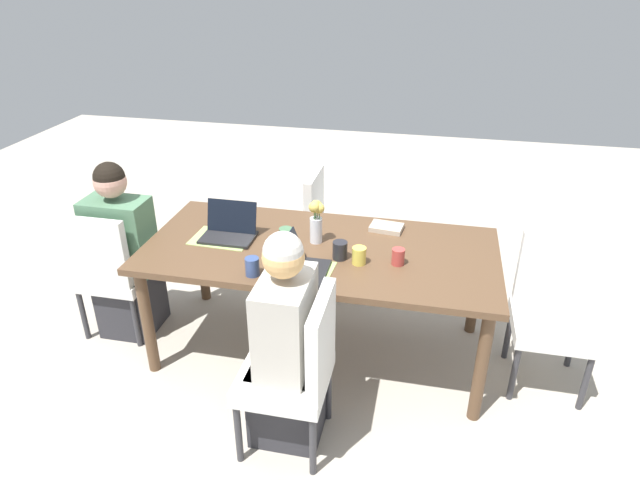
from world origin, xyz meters
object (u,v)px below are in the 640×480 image
at_px(dining_table, 320,258).
at_px(chair_far_left_far, 329,225).
at_px(laptop_near_left_mid, 302,268).
at_px(coffee_mug_near_left, 398,257).
at_px(chair_head_right_right_near, 553,305).
at_px(coffee_mug_near_right, 340,250).
at_px(person_near_left_mid, 287,352).
at_px(coffee_mug_centre_left, 286,234).
at_px(person_head_left_left_near, 124,260).
at_px(chair_near_left_mid, 298,366).
at_px(coffee_mug_centre_right, 359,256).
at_px(laptop_head_left_left_near, 229,231).
at_px(coffee_mug_far_left, 252,267).
at_px(flower_vase, 316,218).
at_px(chair_head_left_left_near, 111,268).
at_px(book_red_cover, 387,227).

relative_size(dining_table, chair_far_left_far, 2.32).
height_order(laptop_near_left_mid, coffee_mug_near_left, laptop_near_left_mid).
distance_m(chair_head_right_right_near, coffee_mug_near_right, 1.27).
relative_size(person_near_left_mid, coffee_mug_near_right, 11.36).
bearing_deg(coffee_mug_centre_left, person_head_left_left_near, -176.11).
xyz_separation_m(chair_near_left_mid, coffee_mug_centre_right, (0.20, 0.64, 0.30)).
relative_size(dining_table, laptop_head_left_left_near, 6.53).
xyz_separation_m(coffee_mug_centre_right, coffee_mug_far_left, (-0.54, -0.25, 0.00)).
bearing_deg(coffee_mug_centre_right, dining_table, 151.25).
bearing_deg(coffee_mug_near_right, flower_vase, 135.85).
xyz_separation_m(person_head_left_left_near, coffee_mug_far_left, (1.01, -0.36, 0.28)).
relative_size(laptop_near_left_mid, coffee_mug_centre_left, 3.93).
distance_m(flower_vase, laptop_near_left_mid, 0.41).
bearing_deg(flower_vase, coffee_mug_centre_right, -35.13).
relative_size(laptop_near_left_mid, coffee_mug_centre_right, 3.22).
height_order(laptop_head_left_left_near, laptop_near_left_mid, laptop_head_left_left_near).
xyz_separation_m(chair_head_left_left_near, coffee_mug_centre_right, (1.61, -0.04, 0.30)).
height_order(person_near_left_mid, chair_far_left_far, person_near_left_mid).
height_order(flower_vase, coffee_mug_far_left, flower_vase).
xyz_separation_m(person_near_left_mid, coffee_mug_near_left, (0.49, 0.61, 0.27)).
bearing_deg(coffee_mug_far_left, coffee_mug_near_right, 33.18).
height_order(chair_near_left_mid, person_near_left_mid, person_near_left_mid).
height_order(dining_table, laptop_head_left_left_near, laptop_head_left_left_near).
height_order(dining_table, laptop_near_left_mid, laptop_near_left_mid).
bearing_deg(coffee_mug_centre_right, coffee_mug_near_left, 9.98).
bearing_deg(coffee_mug_near_left, coffee_mug_near_right, -179.34).
height_order(chair_near_left_mid, coffee_mug_near_left, chair_near_left_mid).
bearing_deg(person_near_left_mid, laptop_near_left_mid, 91.93).
relative_size(coffee_mug_near_left, coffee_mug_near_right, 0.90).
relative_size(person_head_left_left_near, coffee_mug_near_left, 12.63).
relative_size(chair_head_left_left_near, flower_vase, 3.30).
bearing_deg(laptop_near_left_mid, chair_head_right_right_near, 15.05).
height_order(laptop_head_left_left_near, coffee_mug_near_right, laptop_head_left_left_near).
xyz_separation_m(person_near_left_mid, chair_far_left_far, (-0.09, 1.53, -0.03)).
relative_size(coffee_mug_near_right, coffee_mug_far_left, 1.02).
bearing_deg(flower_vase, laptop_near_left_mid, -89.02).
distance_m(chair_far_left_far, chair_head_right_right_near, 1.66).
xyz_separation_m(chair_head_right_right_near, laptop_head_left_left_near, (-1.94, -0.04, 0.30)).
distance_m(laptop_near_left_mid, book_red_cover, 0.76).
height_order(dining_table, chair_far_left_far, chair_far_left_far).
distance_m(dining_table, person_near_left_mid, 0.73).
bearing_deg(coffee_mug_centre_right, person_near_left_mid, -115.17).
relative_size(flower_vase, coffee_mug_far_left, 2.64).
distance_m(chair_near_left_mid, person_near_left_mid, 0.10).
distance_m(chair_far_left_far, coffee_mug_far_left, 1.25).
distance_m(chair_head_left_left_near, laptop_head_left_left_near, 0.85).
bearing_deg(dining_table, coffee_mug_near_left, -12.21).
bearing_deg(person_near_left_mid, chair_head_right_right_near, 28.98).
xyz_separation_m(person_near_left_mid, coffee_mug_near_right, (0.16, 0.61, 0.28)).
distance_m(chair_head_right_right_near, flower_vase, 1.46).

